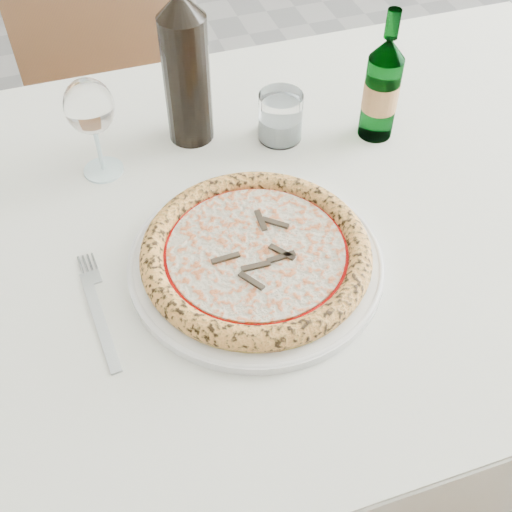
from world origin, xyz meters
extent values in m
cube|color=gray|center=(0.00, 0.00, -0.01)|extent=(5.00, 6.00, 0.02)
cube|color=brown|center=(-0.06, -0.29, 0.73)|extent=(1.50, 0.87, 0.04)
cube|color=white|center=(-0.06, -0.29, 0.75)|extent=(1.56, 0.93, 0.01)
cube|color=white|center=(-0.06, 0.17, 0.64)|extent=(1.56, 0.01, 0.22)
cylinder|color=brown|center=(0.63, 0.08, 0.35)|extent=(0.06, 0.06, 0.71)
cube|color=brown|center=(-0.14, 0.38, 0.45)|extent=(0.42, 0.42, 0.04)
cube|color=brown|center=(-0.15, 0.57, 0.70)|extent=(0.41, 0.05, 0.46)
cylinder|color=brown|center=(0.03, 0.57, 0.21)|extent=(0.04, 0.04, 0.43)
cylinder|color=brown|center=(0.04, 0.22, 0.21)|extent=(0.04, 0.04, 0.43)
cylinder|color=brown|center=(-0.32, 0.55, 0.21)|extent=(0.04, 0.04, 0.43)
cylinder|color=brown|center=(-0.31, 0.20, 0.21)|extent=(0.04, 0.04, 0.43)
cylinder|color=white|center=(-0.06, -0.39, 0.76)|extent=(0.36, 0.36, 0.01)
torus|color=white|center=(-0.06, -0.39, 0.77)|extent=(0.36, 0.36, 0.01)
cylinder|color=#E1C052|center=(-0.06, -0.39, 0.78)|extent=(0.31, 0.31, 0.01)
torus|color=#E49B48|center=(-0.06, -0.39, 0.78)|extent=(0.32, 0.32, 0.03)
cylinder|color=#CB0700|center=(-0.06, -0.39, 0.78)|extent=(0.27, 0.27, 0.00)
cylinder|color=beige|center=(-0.06, -0.39, 0.79)|extent=(0.25, 0.25, 0.00)
cube|color=#362B1E|center=(-0.03, -0.39, 0.79)|extent=(0.04, 0.01, 0.00)
cube|color=#362B1E|center=(-0.03, -0.35, 0.79)|extent=(0.03, 0.04, 0.00)
cube|color=#362B1E|center=(-0.07, -0.32, 0.79)|extent=(0.02, 0.04, 0.00)
cube|color=#362B1E|center=(-0.09, -0.37, 0.79)|extent=(0.04, 0.02, 0.00)
cube|color=#362B1E|center=(-0.11, -0.41, 0.79)|extent=(0.04, 0.02, 0.00)
cube|color=#362B1E|center=(-0.07, -0.46, 0.79)|extent=(0.02, 0.04, 0.00)
cube|color=#362B1E|center=(-0.03, -0.42, 0.79)|extent=(0.03, 0.04, 0.00)
cube|color=#989CA1|center=(-0.28, -0.43, 0.76)|extent=(0.03, 0.15, 0.00)
cube|color=#989CA1|center=(-0.28, -0.33, 0.76)|extent=(0.03, 0.03, 0.00)
cylinder|color=#989CA1|center=(-0.29, -0.30, 0.76)|extent=(0.00, 0.04, 0.00)
cylinder|color=#989CA1|center=(-0.29, -0.30, 0.76)|extent=(0.00, 0.04, 0.00)
cylinder|color=#989CA1|center=(-0.28, -0.30, 0.76)|extent=(0.00, 0.04, 0.00)
cylinder|color=#989CA1|center=(-0.27, -0.30, 0.76)|extent=(0.00, 0.04, 0.00)
cylinder|color=white|center=(-0.23, -0.12, 0.76)|extent=(0.06, 0.06, 0.00)
cylinder|color=white|center=(-0.23, -0.12, 0.80)|extent=(0.01, 0.01, 0.08)
ellipsoid|color=white|center=(-0.23, -0.12, 0.88)|extent=(0.08, 0.08, 0.09)
cylinder|color=white|center=(0.07, -0.13, 0.80)|extent=(0.07, 0.07, 0.08)
cylinder|color=silver|center=(0.07, -0.13, 0.78)|extent=(0.07, 0.07, 0.04)
cylinder|color=#267237|center=(0.23, -0.17, 0.83)|extent=(0.06, 0.06, 0.14)
cone|color=#267237|center=(0.23, -0.17, 0.92)|extent=(0.06, 0.06, 0.04)
cylinder|color=#267237|center=(0.23, -0.17, 0.96)|extent=(0.02, 0.02, 0.04)
cylinder|color=#E1C261|center=(0.23, -0.17, 0.83)|extent=(0.06, 0.06, 0.05)
cylinder|color=black|center=(-0.07, -0.07, 0.86)|extent=(0.08, 0.08, 0.22)
cone|color=black|center=(-0.07, -0.07, 0.99)|extent=(0.08, 0.08, 0.04)
camera|label=1|loc=(-0.25, -0.95, 1.44)|focal=45.00mm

